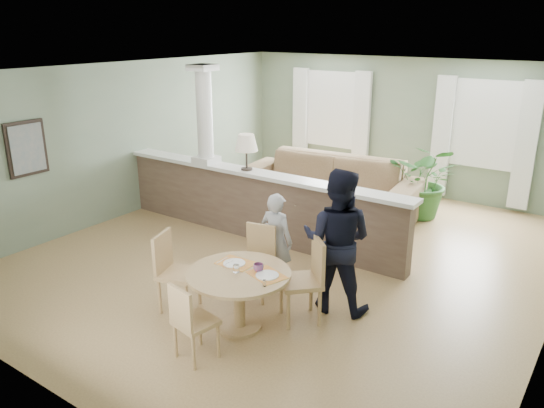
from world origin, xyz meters
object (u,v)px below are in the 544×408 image
Objects in this scene: chair_far_boy at (258,258)px; chair_side at (172,268)px; dining_table at (240,284)px; child_person at (276,241)px; chair_near at (190,319)px; man_person at (337,241)px; chair_far_man at (307,276)px; sofa at (328,184)px; houseplant at (426,181)px.

chair_side is (-0.62, -0.87, 0.03)m from chair_far_boy.
chair_far_boy is (-0.32, 0.77, -0.05)m from dining_table.
child_person reaches higher than chair_side.
man_person is (0.69, 1.79, 0.41)m from chair_near.
chair_far_boy is at bearing -147.75° from chair_far_man.
chair_far_boy is 0.52× the size of man_person.
chair_side reaches higher than chair_far_boy.
chair_far_boy is (0.89, -3.41, 0.02)m from sofa.
child_person is (-0.77, 0.49, 0.09)m from chair_far_man.
sofa is at bearing 92.32° from chair_far_boy.
chair_far_man is 0.78× the size of child_person.
chair_far_man is 1.18× the size of chair_near.
man_person reaches higher than dining_table.
chair_near is (-0.44, -5.56, -0.21)m from houseplant.
houseplant is at bearing -99.13° from man_person.
dining_table is at bearing 44.47° from man_person.
sofa is at bearing -72.25° from man_person.
man_person is (0.66, 1.02, 0.32)m from dining_table.
chair_far_man reaches higher than dining_table.
man_person is at bearing 57.35° from dining_table.
man_person is at bearing -86.26° from houseplant.
sofa reaches higher than chair_side.
chair_side is at bearing -110.48° from chair_far_man.
chair_near is at bearing 56.06° from man_person.
man_person is (1.86, -3.15, 0.39)m from sofa.
sofa is at bearing 159.47° from chair_far_man.
chair_side is 1.38m from child_person.
chair_near is (0.29, -1.54, -0.03)m from chair_far_boy.
child_person is at bearing -47.35° from chair_side.
dining_table is 0.77m from chair_near.
man_person is at bearing 2.41° from chair_far_boy.
chair_far_man is (0.51, 0.60, -0.00)m from dining_table.
child_person reaches higher than dining_table.
sofa is 3.68m from man_person.
child_person is 0.73× the size of man_person.
chair_near is 0.49× the size of man_person.
child_person is at bearing 66.53° from chair_far_boy.
child_person reaches higher than sofa.
sofa is 2.47× the size of houseplant.
chair_far_boy is 1.07m from chair_side.
chair_far_man reaches higher than chair_far_boy.
houseplant is 3.78m from man_person.
chair_near is 1.96m from man_person.
dining_table is 0.83m from chair_far_boy.
chair_side is at bearing -25.52° from chair_near.
dining_table is at bearing 102.06° from child_person.
sofa is at bearing -13.97° from chair_side.
chair_far_boy is 1.08m from man_person.
chair_far_man is at bearing -101.11° from chair_near.
chair_far_boy is at bearing -81.32° from sofa.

